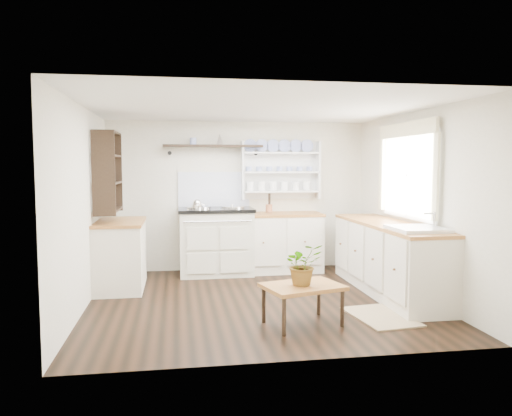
% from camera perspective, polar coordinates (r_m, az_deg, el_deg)
% --- Properties ---
extents(floor, '(4.00, 3.80, 0.01)m').
position_cam_1_polar(floor, '(6.13, 0.24, -10.50)').
color(floor, black).
rests_on(floor, ground).
extents(wall_back, '(4.00, 0.02, 2.30)m').
position_cam_1_polar(wall_back, '(7.81, -2.02, 1.39)').
color(wall_back, beige).
rests_on(wall_back, ground).
extents(wall_right, '(0.02, 3.80, 2.30)m').
position_cam_1_polar(wall_right, '(6.56, 17.76, 0.49)').
color(wall_right, beige).
rests_on(wall_right, ground).
extents(wall_left, '(0.02, 3.80, 2.30)m').
position_cam_1_polar(wall_left, '(5.94, -19.15, 0.01)').
color(wall_left, beige).
rests_on(wall_left, ground).
extents(ceiling, '(4.00, 3.80, 0.01)m').
position_cam_1_polar(ceiling, '(5.95, 0.25, 11.39)').
color(ceiling, white).
rests_on(ceiling, wall_back).
extents(window, '(0.08, 1.55, 1.22)m').
position_cam_1_polar(window, '(6.65, 16.88, 4.14)').
color(window, white).
rests_on(window, wall_right).
extents(aga_cooker, '(1.11, 0.77, 1.02)m').
position_cam_1_polar(aga_cooker, '(7.51, -4.61, -3.73)').
color(aga_cooker, beige).
rests_on(aga_cooker, floor).
extents(back_cabinets, '(1.27, 0.63, 0.90)m').
position_cam_1_polar(back_cabinets, '(7.68, 2.73, -3.85)').
color(back_cabinets, beige).
rests_on(back_cabinets, floor).
extents(right_cabinets, '(0.62, 2.43, 0.90)m').
position_cam_1_polar(right_cabinets, '(6.60, 14.88, -5.45)').
color(right_cabinets, beige).
rests_on(right_cabinets, floor).
extents(belfast_sink, '(0.55, 0.60, 0.45)m').
position_cam_1_polar(belfast_sink, '(5.88, 17.92, -3.43)').
color(belfast_sink, white).
rests_on(belfast_sink, right_cabinets).
extents(left_cabinets, '(0.62, 1.13, 0.90)m').
position_cam_1_polar(left_cabinets, '(6.87, -15.21, -5.06)').
color(left_cabinets, beige).
rests_on(left_cabinets, floor).
extents(plate_rack, '(1.20, 0.22, 0.90)m').
position_cam_1_polar(plate_rack, '(7.86, 2.72, 4.37)').
color(plate_rack, white).
rests_on(plate_rack, wall_back).
extents(high_shelf, '(1.50, 0.29, 0.16)m').
position_cam_1_polar(high_shelf, '(7.63, -4.93, 6.99)').
color(high_shelf, black).
rests_on(high_shelf, wall_back).
extents(left_shelving, '(0.28, 0.80, 1.05)m').
position_cam_1_polar(left_shelving, '(6.79, -16.59, 4.04)').
color(left_shelving, black).
rests_on(left_shelving, wall_left).
extents(kettle, '(0.16, 0.16, 0.20)m').
position_cam_1_polar(kettle, '(7.31, -6.75, 0.17)').
color(kettle, silver).
rests_on(kettle, aga_cooker).
extents(utensil_crock, '(0.10, 0.10, 0.12)m').
position_cam_1_polar(utensil_crock, '(7.67, 1.48, -0.04)').
color(utensil_crock, '#9E5D3A').
rests_on(utensil_crock, back_cabinets).
extents(center_table, '(0.89, 0.73, 0.42)m').
position_cam_1_polar(center_table, '(5.17, 5.36, -9.22)').
color(center_table, brown).
rests_on(center_table, floor).
extents(potted_plant, '(0.43, 0.39, 0.43)m').
position_cam_1_polar(potted_plant, '(5.11, 5.38, -6.40)').
color(potted_plant, '#3F7233').
rests_on(potted_plant, center_table).
extents(floor_rug, '(0.65, 0.91, 0.02)m').
position_cam_1_polar(floor_rug, '(5.64, 14.06, -11.94)').
color(floor_rug, '#998959').
rests_on(floor_rug, floor).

